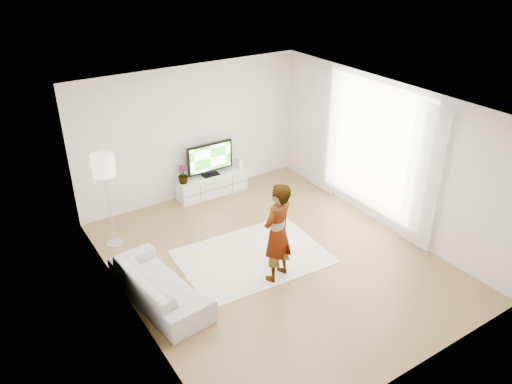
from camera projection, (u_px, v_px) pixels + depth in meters
floor at (273, 260)px, 8.70m from camera, size 6.00×6.00×0.00m
ceiling at (276, 105)px, 7.41m from camera, size 6.00×6.00×0.00m
wall_left at (126, 234)px, 6.85m from camera, size 0.02×6.00×2.80m
wall_right at (385, 155)px, 9.26m from camera, size 0.02×6.00×2.80m
wall_back at (192, 133)px, 10.28m from camera, size 5.00×0.02×2.80m
wall_front at (422, 286)px, 5.83m from camera, size 5.00×0.02×2.80m
window at (373, 147)px, 9.45m from camera, size 0.01×2.60×2.50m
curtain_near at (424, 178)px, 8.50m from camera, size 0.04×0.70×2.60m
curtain_far at (325, 133)px, 10.43m from camera, size 0.04×0.70×2.60m
media_console at (212, 185)px, 10.80m from camera, size 1.55×0.44×0.44m
television at (210, 158)px, 10.53m from camera, size 1.05×0.21×0.73m
game_console at (238, 163)px, 10.97m from camera, size 0.09×0.18×0.24m
potted_plant at (183, 175)px, 10.29m from camera, size 0.26×0.26×0.39m
rug at (253, 257)px, 8.77m from camera, size 2.60×1.95×0.01m
player at (277, 233)px, 7.87m from camera, size 0.72×0.59×1.71m
sofa at (160, 284)px, 7.63m from camera, size 1.00×2.05×0.58m
floor_lamp at (104, 169)px, 8.46m from camera, size 0.40×0.40×1.78m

